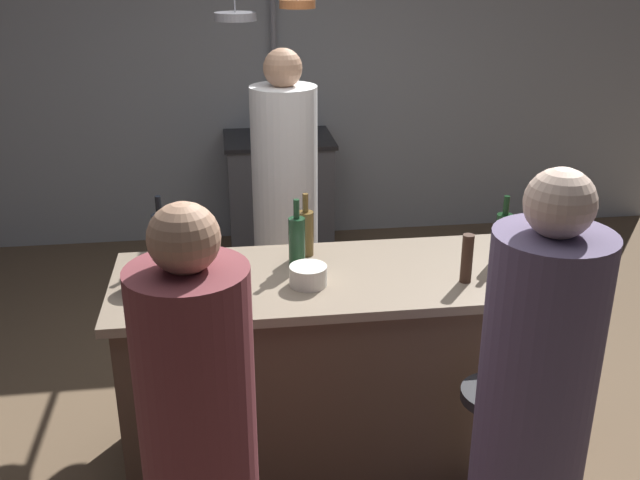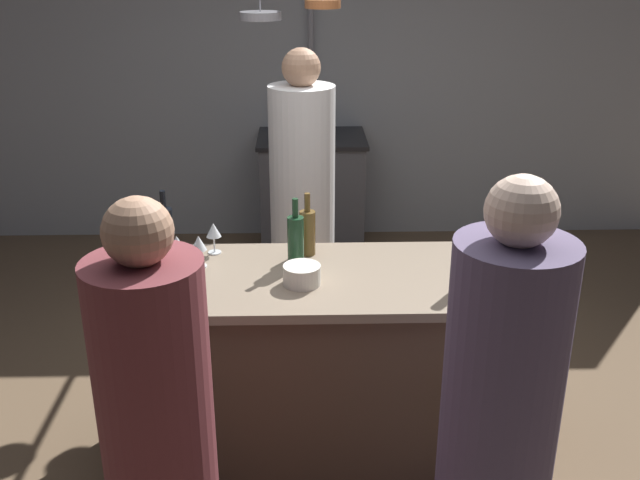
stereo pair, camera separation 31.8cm
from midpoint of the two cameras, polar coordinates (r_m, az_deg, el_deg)
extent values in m
plane|color=brown|center=(3.56, 2.73, -16.07)|extent=(9.00, 9.00, 0.00)
cube|color=#9EA3A8|center=(5.72, 0.90, 13.07)|extent=(6.40, 0.16, 2.60)
cube|color=brown|center=(3.31, 2.86, -10.22)|extent=(1.72, 0.66, 0.86)
cube|color=gray|center=(3.10, 3.02, -3.17)|extent=(1.80, 0.72, 0.04)
cube|color=#47474C|center=(5.54, 1.02, 3.48)|extent=(0.76, 0.60, 0.86)
cube|color=black|center=(5.41, 1.05, 7.95)|extent=(0.80, 0.64, 0.03)
cylinder|color=white|center=(4.10, 0.85, 1.53)|extent=(0.36, 0.36, 1.52)
sphere|color=tan|center=(3.88, 0.92, 13.36)|extent=(0.21, 0.21, 0.21)
cylinder|color=black|center=(2.68, -8.30, -13.24)|extent=(0.26, 0.26, 0.04)
cylinder|color=brown|center=(2.34, -8.32, -17.86)|extent=(0.34, 0.34, 1.41)
sphere|color=tan|center=(1.93, -9.60, 0.54)|extent=(0.19, 0.19, 0.19)
cylinder|color=#4C4C51|center=(2.97, 14.98, -17.77)|extent=(0.06, 0.06, 0.62)
cylinder|color=black|center=(2.78, 15.66, -12.55)|extent=(0.26, 0.26, 0.04)
cylinder|color=#594C6B|center=(2.42, 17.34, -16.49)|extent=(0.35, 0.35, 1.46)
sphere|color=beige|center=(2.03, 19.95, 2.05)|extent=(0.20, 0.20, 0.20)
cylinder|color=gray|center=(5.61, 0.95, 10.56)|extent=(0.04, 0.04, 2.15)
cylinder|color=gray|center=(4.25, -2.48, 17.17)|extent=(0.23, 0.23, 0.04)
cylinder|color=#B26638|center=(4.28, 2.45, 18.03)|extent=(0.20, 0.20, 0.04)
cylinder|color=#382319|center=(3.01, 14.19, -1.97)|extent=(0.05, 0.05, 0.21)
cylinder|color=brown|center=(3.25, 1.81, 0.50)|extent=(0.07, 0.07, 0.21)
cylinder|color=brown|center=(3.20, 1.84, 2.92)|extent=(0.03, 0.03, 0.08)
cylinder|color=black|center=(3.29, -9.35, 0.59)|extent=(0.07, 0.07, 0.22)
cylinder|color=black|center=(3.24, -9.52, 3.07)|extent=(0.03, 0.03, 0.08)
cylinder|color=#193D23|center=(3.13, 0.98, -0.18)|extent=(0.07, 0.07, 0.22)
cylinder|color=#193D23|center=(3.08, 1.00, 2.47)|extent=(0.03, 0.03, 0.08)
cylinder|color=#143319|center=(3.25, 17.21, -0.45)|extent=(0.07, 0.07, 0.22)
cylinder|color=#143319|center=(3.20, 17.52, 2.04)|extent=(0.03, 0.03, 0.08)
cylinder|color=silver|center=(3.18, -6.58, -2.12)|extent=(0.06, 0.06, 0.01)
cylinder|color=silver|center=(3.16, -6.61, -1.45)|extent=(0.01, 0.01, 0.07)
cone|color=silver|center=(3.14, -6.67, -0.28)|extent=(0.07, 0.07, 0.06)
cylinder|color=silver|center=(3.19, -8.26, -2.12)|extent=(0.06, 0.06, 0.01)
cylinder|color=silver|center=(3.17, -8.30, -1.45)|extent=(0.01, 0.01, 0.07)
cone|color=silver|center=(3.15, -8.37, -0.28)|extent=(0.07, 0.07, 0.06)
cylinder|color=silver|center=(3.31, -5.57, -1.03)|extent=(0.06, 0.06, 0.01)
cylinder|color=silver|center=(3.30, -5.59, -0.38)|extent=(0.01, 0.01, 0.07)
cone|color=silver|center=(3.27, -5.64, 0.75)|extent=(0.07, 0.07, 0.06)
cylinder|color=#B7B7BC|center=(3.07, -11.17, -2.54)|extent=(0.15, 0.15, 0.08)
cylinder|color=silver|center=(2.99, 1.62, -2.82)|extent=(0.16, 0.16, 0.08)
camera|label=1|loc=(0.16, -87.14, 1.17)|focal=40.75mm
camera|label=2|loc=(0.16, 92.86, -1.17)|focal=40.75mm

